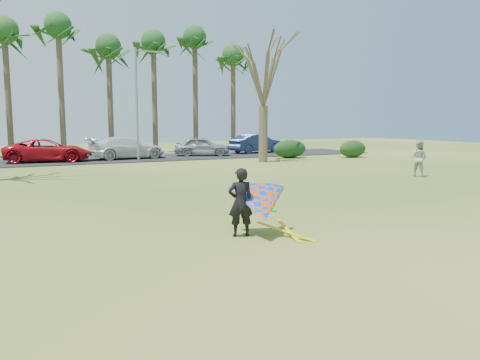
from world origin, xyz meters
name	(u,v)px	position (x,y,z in m)	size (l,w,h in m)	color
ground	(272,227)	(0.00, 0.00, 0.00)	(100.00, 100.00, 0.00)	#275913
parking_strip	(102,160)	(0.00, 25.00, 0.03)	(46.00, 7.00, 0.06)	black
palm_4	(4,32)	(-6.00, 31.00, 9.85)	(4.84, 4.84, 11.54)	brown
palm_5	(58,28)	(-2.00, 31.00, 10.52)	(4.84, 4.84, 12.24)	#4E3E2E
palm_6	(108,48)	(2.00, 31.00, 9.17)	(4.84, 4.84, 10.84)	#4E3E2E
palm_7	(153,43)	(6.00, 31.00, 9.85)	(4.84, 4.84, 11.54)	#493A2B
palm_8	(195,39)	(10.00, 31.00, 10.52)	(4.84, 4.84, 12.24)	#4C3A2D
palm_9	(233,57)	(14.00, 31.00, 9.17)	(4.84, 4.84, 10.84)	#4E3F2E
bare_tree_right	(264,69)	(10.00, 18.00, 6.57)	(6.27, 6.27, 9.21)	#483A2B
streetlight	(139,99)	(2.16, 22.00, 4.46)	(2.28, 0.18, 8.00)	gray
hedge_near	(290,149)	(13.69, 20.17, 0.73)	(2.90, 1.32, 1.45)	#123314
hedge_far	(353,149)	(18.48, 18.30, 0.69)	(2.48, 1.17, 1.38)	#153312
car_2	(47,150)	(-3.82, 24.50, 0.86)	(2.66, 5.77, 1.60)	#AD0D18
car_3	(127,148)	(1.82, 24.57, 0.90)	(2.34, 5.76, 1.67)	silver
car_4	(202,146)	(8.15, 24.93, 0.84)	(1.83, 4.56, 1.55)	gray
car_5	(257,143)	(13.84, 25.91, 0.90)	(1.77, 5.07, 1.67)	navy
pedestrian_a	(419,158)	(13.05, 6.70, 0.96)	(0.94, 0.73, 1.93)	#B6B6B1
kite_flyer	(258,204)	(-0.89, -0.77, 0.85)	(2.13, 2.39, 2.02)	black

